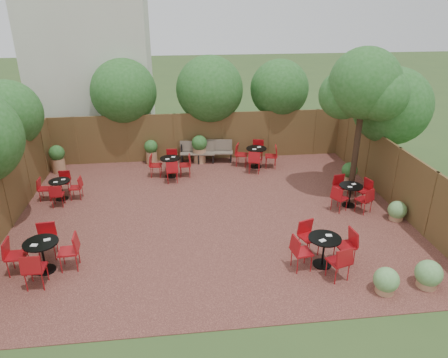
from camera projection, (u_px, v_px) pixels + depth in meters
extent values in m
plane|color=#354F23|center=(211.00, 215.00, 13.15)|extent=(80.00, 80.00, 0.00)
cube|color=#3E1E19|center=(211.00, 215.00, 13.15)|extent=(12.00, 10.00, 0.02)
cube|color=brown|center=(200.00, 137.00, 17.30)|extent=(12.00, 0.08, 2.00)
cube|color=brown|center=(5.00, 196.00, 12.09)|extent=(0.08, 10.00, 2.00)
cube|color=brown|center=(395.00, 177.00, 13.41)|extent=(0.08, 10.00, 2.00)
cube|color=beige|center=(92.00, 55.00, 18.33)|extent=(5.00, 4.00, 8.00)
sphere|color=#21561C|center=(8.00, 114.00, 14.08)|extent=(2.30, 2.30, 2.30)
sphere|color=#21561C|center=(124.00, 92.00, 16.89)|extent=(2.66, 2.66, 2.66)
sphere|color=#21561C|center=(210.00, 89.00, 17.17)|extent=(2.77, 2.77, 2.77)
sphere|color=#21561C|center=(279.00, 89.00, 17.71)|extent=(2.48, 2.48, 2.48)
sphere|color=#21561C|center=(392.00, 106.00, 14.56)|extent=(2.72, 2.72, 2.72)
cylinder|color=black|center=(357.00, 138.00, 13.75)|extent=(0.21, 0.21, 4.03)
sphere|color=#21561C|center=(365.00, 83.00, 13.02)|extent=(2.26, 2.26, 2.26)
sphere|color=#21561C|center=(343.00, 95.00, 13.51)|extent=(1.58, 1.58, 1.58)
sphere|color=#21561C|center=(382.00, 95.00, 12.81)|extent=(1.65, 1.65, 1.65)
cube|color=brown|center=(215.00, 152.00, 17.18)|extent=(1.52, 0.62, 0.05)
cube|color=brown|center=(214.00, 145.00, 17.25)|extent=(1.48, 0.29, 0.44)
cube|color=black|center=(199.00, 158.00, 17.19)|extent=(0.11, 0.45, 0.39)
cube|color=black|center=(231.00, 157.00, 17.34)|extent=(0.11, 0.45, 0.39)
cube|color=brown|center=(198.00, 153.00, 17.11)|extent=(1.46, 0.60, 0.05)
cube|color=brown|center=(197.00, 146.00, 17.18)|extent=(1.42, 0.29, 0.43)
cube|color=black|center=(182.00, 159.00, 17.12)|extent=(0.11, 0.43, 0.38)
cube|color=black|center=(213.00, 158.00, 17.26)|extent=(0.11, 0.43, 0.38)
cylinder|color=black|center=(46.00, 270.00, 10.44)|extent=(0.49, 0.49, 0.03)
cylinder|color=black|center=(43.00, 257.00, 10.28)|extent=(0.06, 0.06, 0.78)
cylinder|color=black|center=(41.00, 243.00, 10.12)|extent=(0.84, 0.84, 0.03)
cube|color=white|center=(47.00, 240.00, 10.21)|extent=(0.16, 0.12, 0.02)
cube|color=white|center=(34.00, 245.00, 9.98)|extent=(0.16, 0.12, 0.02)
cylinder|color=black|center=(349.00, 205.00, 13.69)|extent=(0.43, 0.43, 0.03)
cylinder|color=black|center=(350.00, 196.00, 13.55)|extent=(0.05, 0.05, 0.69)
cylinder|color=black|center=(351.00, 186.00, 13.41)|extent=(0.75, 0.75, 0.03)
cube|color=white|center=(354.00, 184.00, 13.49)|extent=(0.16, 0.14, 0.01)
cube|color=white|center=(350.00, 187.00, 13.28)|extent=(0.16, 0.14, 0.01)
cylinder|color=black|center=(171.00, 176.00, 15.94)|extent=(0.44, 0.44, 0.03)
cylinder|color=black|center=(171.00, 167.00, 15.80)|extent=(0.05, 0.05, 0.70)
cylinder|color=black|center=(170.00, 158.00, 15.65)|extent=(0.76, 0.76, 0.03)
cube|color=white|center=(173.00, 157.00, 15.73)|extent=(0.14, 0.11, 0.02)
cube|color=white|center=(167.00, 159.00, 15.52)|extent=(0.14, 0.11, 0.02)
cylinder|color=black|center=(256.00, 166.00, 16.83)|extent=(0.47, 0.47, 0.03)
cylinder|color=black|center=(256.00, 158.00, 16.68)|extent=(0.05, 0.05, 0.75)
cylinder|color=black|center=(256.00, 149.00, 16.53)|extent=(0.81, 0.81, 0.03)
cube|color=white|center=(259.00, 147.00, 16.61)|extent=(0.17, 0.14, 0.02)
cube|color=white|center=(254.00, 149.00, 16.39)|extent=(0.17, 0.14, 0.02)
cylinder|color=black|center=(62.00, 199.00, 14.14)|extent=(0.40, 0.40, 0.03)
cylinder|color=black|center=(61.00, 190.00, 14.01)|extent=(0.05, 0.05, 0.64)
cylinder|color=black|center=(59.00, 181.00, 13.87)|extent=(0.70, 0.70, 0.03)
cube|color=white|center=(63.00, 179.00, 13.94)|extent=(0.14, 0.11, 0.01)
cube|color=white|center=(56.00, 182.00, 13.75)|extent=(0.14, 0.11, 0.01)
cylinder|color=black|center=(322.00, 264.00, 10.66)|extent=(0.48, 0.48, 0.03)
cylinder|color=black|center=(323.00, 252.00, 10.51)|extent=(0.05, 0.05, 0.76)
cylinder|color=black|center=(325.00, 238.00, 10.35)|extent=(0.82, 0.82, 0.03)
cube|color=white|center=(329.00, 235.00, 10.43)|extent=(0.17, 0.14, 0.02)
cube|color=white|center=(322.00, 240.00, 10.21)|extent=(0.17, 0.14, 0.02)
cylinder|color=#A47552|center=(152.00, 157.00, 17.09)|extent=(0.45, 0.45, 0.52)
sphere|color=#21561C|center=(151.00, 147.00, 16.91)|extent=(0.55, 0.55, 0.55)
cylinder|color=#A47552|center=(200.00, 155.00, 17.22)|extent=(0.52, 0.52, 0.60)
sphere|color=#21561C|center=(199.00, 143.00, 17.00)|extent=(0.63, 0.63, 0.63)
cylinder|color=#A47552|center=(59.00, 165.00, 16.23)|extent=(0.50, 0.50, 0.57)
sphere|color=#21561C|center=(57.00, 153.00, 16.03)|extent=(0.60, 0.60, 0.60)
cylinder|color=#A47552|center=(348.00, 182.00, 14.80)|extent=(0.45, 0.45, 0.52)
sphere|color=#21561C|center=(350.00, 170.00, 14.61)|extent=(0.55, 0.55, 0.55)
cylinder|color=#A47552|center=(427.00, 282.00, 9.84)|extent=(0.46, 0.46, 0.21)
sphere|color=#588E49|center=(429.00, 273.00, 9.74)|extent=(0.63, 0.63, 0.63)
cylinder|color=#A47552|center=(385.00, 288.00, 9.65)|extent=(0.43, 0.43, 0.19)
sphere|color=#588E49|center=(386.00, 280.00, 9.55)|extent=(0.58, 0.58, 0.58)
cylinder|color=#A47552|center=(396.00, 217.00, 12.81)|extent=(0.41, 0.41, 0.19)
sphere|color=#588E49|center=(397.00, 210.00, 12.72)|extent=(0.56, 0.56, 0.56)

